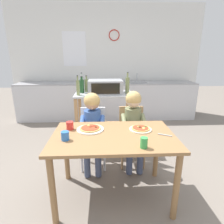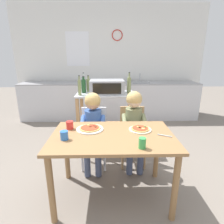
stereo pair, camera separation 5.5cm
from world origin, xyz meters
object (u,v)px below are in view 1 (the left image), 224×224
Objects in this scene: toaster_oven at (105,87)px; bottle_brown_beer at (127,85)px; drinking_cup_red at (70,126)px; pizza_plate_white at (90,129)px; child_in_blue_striped_shirt at (92,122)px; dining_chair_left at (93,133)px; pizza_plate_cream at (140,129)px; kitchen_island_cart at (104,111)px; bottle_dark_olive_oil at (82,86)px; bottle_slim_sauce at (87,85)px; bottle_clear_vinegar at (82,84)px; dining_chair_right at (132,131)px; bottle_squat_spirits at (78,87)px; child_in_olive_shirt at (133,120)px; serving_spoon at (165,135)px; drinking_cup_blue at (65,136)px; drinking_cup_green at (144,143)px; dining_table at (113,145)px.

toaster_oven is 0.36m from bottle_brown_beer.
bottle_brown_beer reaches higher than drinking_cup_red.
drinking_cup_red reaches higher than pizza_plate_white.
dining_chair_left is at bearing 90.00° from child_in_blue_striped_shirt.
pizza_plate_cream is at bearing -89.93° from bottle_brown_beer.
toaster_oven is (0.03, -0.01, 0.42)m from kitchen_island_cart.
bottle_dark_olive_oil is at bearing 89.18° from drinking_cup_red.
bottle_slim_sauce reaches higher than kitchen_island_cart.
bottle_clear_vinegar reaches higher than dining_chair_right.
bottle_squat_spirits reaches higher than pizza_plate_white.
child_in_olive_shirt is (0.36, -0.69, -0.33)m from toaster_oven.
bottle_dark_olive_oil is 0.33× the size of dining_chair_right.
toaster_oven is 1.78× the size of bottle_squat_spirits.
serving_spoon is at bearing -73.60° from dining_chair_right.
drinking_cup_red is at bearing 89.72° from drinking_cup_blue.
bottle_slim_sauce is 1.14m from dining_chair_right.
drinking_cup_blue is (-0.71, 0.19, -0.01)m from drinking_cup_green.
dining_table is at bearing -103.23° from bottle_brown_beer.
toaster_oven is at bearing 69.93° from drinking_cup_red.
bottle_brown_beer is 0.33× the size of child_in_blue_striped_shirt.
bottle_squat_spirits reaches higher than toaster_oven.
child_in_blue_striped_shirt reaches higher than serving_spoon.
child_in_blue_striped_shirt is 4.31× the size of pizza_plate_cream.
bottle_brown_beer is 1.59m from drinking_cup_blue.
dining_table is 0.53m from serving_spoon.
bottle_slim_sauce reaches higher than child_in_olive_shirt.
toaster_oven is 0.87m from dining_chair_right.
bottle_dark_olive_oil is 1.93× the size of serving_spoon.
child_in_blue_striped_shirt is 0.41m from pizza_plate_white.
bottle_dark_olive_oil is 1.25m from pizza_plate_white.
bottle_squat_spirits is (-0.43, -0.13, 0.02)m from toaster_oven.
bottle_slim_sauce is 0.31m from bottle_squat_spirits.
serving_spoon is (0.76, -0.19, -0.01)m from pizza_plate_white.
child_in_blue_striped_shirt is 0.54m from child_in_olive_shirt.
drinking_cup_green reaches higher than pizza_plate_cream.
bottle_squat_spirits is 3.18× the size of drinking_cup_green.
drinking_cup_blue reaches higher than dining_chair_left.
toaster_oven is at bearing 113.59° from serving_spoon.
bottle_clear_vinegar is at bearing 103.03° from child_in_blue_striped_shirt.
bottle_squat_spirits is (-0.03, -0.34, -0.01)m from bottle_clear_vinegar.
toaster_oven is 5.66× the size of drinking_cup_green.
pizza_plate_cream is (0.54, -0.03, 0.00)m from pizza_plate_white.
bottle_brown_beer is at bearing 90.07° from pizza_plate_cream.
serving_spoon is at bearing -49.84° from bottle_squat_spirits.
pizza_plate_cream is (0.78, -1.03, -0.28)m from bottle_squat_spirits.
kitchen_island_cart is 0.61m from bottle_squat_spirits.
kitchen_island_cart reaches higher than dining_table.
dining_table is 8.90× the size of serving_spoon.
toaster_oven is at bearing -27.48° from bottle_clear_vinegar.
child_in_blue_striped_shirt is 0.69m from drinking_cup_blue.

